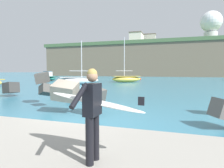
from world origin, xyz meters
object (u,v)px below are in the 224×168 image
object	(u,v)px
boat_near_left	(79,80)
radar_dome	(211,24)
boat_near_centre	(47,78)
station_building_west	(137,40)
surfer_with_board	(93,107)
boat_near_right	(126,79)
station_building_central	(149,41)
mooring_buoy_inner	(140,79)

from	to	relation	value
boat_near_left	radar_dome	bearing A→B (deg)	63.04
boat_near_centre	station_building_west	bearing A→B (deg)	80.26
surfer_with_board	radar_dome	size ratio (longest dim) A/B	0.20
boat_near_right	radar_dome	bearing A→B (deg)	65.31
boat_near_right	boat_near_centre	bearing A→B (deg)	-179.82
station_building_central	boat_near_centre	bearing A→B (deg)	-102.30
mooring_buoy_inner	station_building_west	world-z (taller)	station_building_west
surfer_with_board	station_building_central	bearing A→B (deg)	96.35
boat_near_right	radar_dome	world-z (taller)	radar_dome
surfer_with_board	radar_dome	bearing A→B (deg)	79.18
boat_near_right	station_building_west	xyz separation A→B (m)	(-7.68, 50.35, 14.76)
surfer_with_board	boat_near_centre	xyz separation A→B (m)	(-22.61, 28.66, -0.66)
radar_dome	station_building_west	world-z (taller)	radar_dome
radar_dome	station_building_west	bearing A→B (deg)	166.71
boat_near_left	station_building_west	world-z (taller)	station_building_west
boat_near_left	mooring_buoy_inner	size ratio (longest dim) A/B	14.48
boat_near_left	station_building_west	xyz separation A→B (m)	(-2.08, 57.16, 14.77)
boat_near_left	station_building_central	distance (m)	67.47
boat_near_right	station_building_west	size ratio (longest dim) A/B	0.95
surfer_with_board	station_building_west	distance (m)	81.52
boat_near_left	radar_dome	distance (m)	59.55
boat_near_right	station_building_west	bearing A→B (deg)	98.67
mooring_buoy_inner	station_building_central	bearing A→B (deg)	95.09
radar_dome	station_building_west	distance (m)	28.76
surfer_with_board	mooring_buoy_inner	distance (m)	37.36
boat_near_left	radar_dome	world-z (taller)	radar_dome
mooring_buoy_inner	station_building_central	world-z (taller)	station_building_central
boat_near_left	mooring_buoy_inner	xyz separation A→B (m)	(6.64, 15.07, -0.37)
radar_dome	surfer_with_board	bearing A→B (deg)	-100.82
boat_near_centre	station_building_central	world-z (taller)	station_building_central
boat_near_centre	mooring_buoy_inner	xyz separation A→B (m)	(17.37, 8.31, -0.40)
station_building_west	boat_near_right	bearing A→B (deg)	-81.33
radar_dome	mooring_buoy_inner	bearing A→B (deg)	-118.25
boat_near_right	radar_dome	xyz separation A→B (m)	(20.13, 43.78, 18.02)
surfer_with_board	boat_near_right	distance (m)	29.40
station_building_central	mooring_buoy_inner	bearing A→B (deg)	-84.91
boat_near_left	station_building_central	size ratio (longest dim) A/B	0.98
station_building_west	station_building_central	xyz separation A→B (m)	(4.20, 8.54, 0.41)
station_building_west	station_building_central	world-z (taller)	station_building_central
boat_near_centre	station_building_central	bearing A→B (deg)	77.70
station_building_west	boat_near_left	bearing A→B (deg)	-87.92
station_building_west	mooring_buoy_inner	bearing A→B (deg)	-78.30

